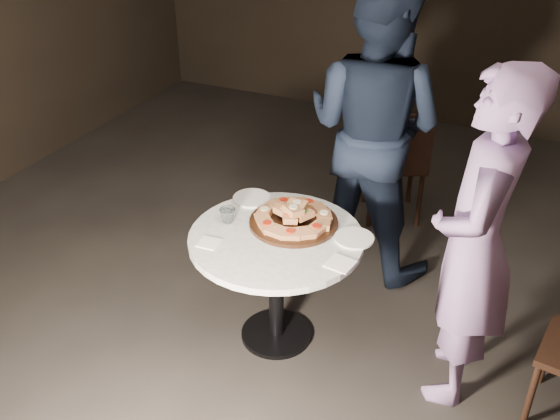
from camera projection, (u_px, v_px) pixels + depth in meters
name	position (u px, v px, depth m)	size (l,w,h in m)	color
floor	(293.00, 328.00, 3.73)	(7.00, 7.00, 0.00)	black
table	(276.00, 255.00, 3.38)	(1.12, 1.12, 0.70)	black
serving_board	(293.00, 222.00, 3.41)	(0.49, 0.49, 0.02)	black
focaccia_pile	(294.00, 215.00, 3.38)	(0.43, 0.43, 0.12)	#A96D41
plate_left	(252.00, 198.00, 3.64)	(0.22, 0.22, 0.01)	white
plate_right	(354.00, 238.00, 3.28)	(0.21, 0.21, 0.01)	white
water_glass	(228.00, 216.00, 3.41)	(0.09, 0.09, 0.08)	silver
napkin_near	(209.00, 243.00, 3.25)	(0.11, 0.11, 0.01)	white
napkin_far	(340.00, 264.00, 3.09)	(0.13, 0.13, 0.01)	white
chair_far	(397.00, 158.00, 4.52)	(0.57, 0.58, 0.91)	black
diner_navy	(374.00, 129.00, 3.87)	(0.94, 0.73, 1.93)	black
diner_teal	(475.00, 245.00, 2.92)	(0.64, 0.42, 1.76)	#866BA5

